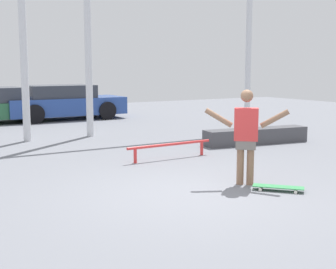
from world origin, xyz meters
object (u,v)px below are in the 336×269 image
(skateboard, at_px, (278,187))
(grind_rail, at_px, (170,147))
(grind_box, at_px, (256,136))
(skateboarder, at_px, (246,132))
(parked_car_blue, at_px, (64,102))

(skateboard, distance_m, grind_rail, 3.22)
(grind_box, relative_size, grind_rail, 1.38)
(grind_box, bearing_deg, skateboard, -126.99)
(grind_box, bearing_deg, grind_rail, -168.32)
(skateboard, bearing_deg, skateboarder, 154.46)
(parked_car_blue, bearing_deg, skateboard, -91.19)
(skateboard, xyz_separation_m, parked_car_blue, (0.40, 12.09, 0.59))
(skateboard, height_order, parked_car_blue, parked_car_blue)
(grind_rail, bearing_deg, parked_car_blue, 86.57)
(skateboarder, relative_size, skateboard, 2.19)
(grind_rail, bearing_deg, skateboard, -87.65)
(skateboard, distance_m, parked_car_blue, 12.11)
(parked_car_blue, bearing_deg, grind_box, -72.51)
(grind_rail, distance_m, parked_car_blue, 8.90)
(grind_box, xyz_separation_m, grind_rail, (-3.02, -0.62, 0.07))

